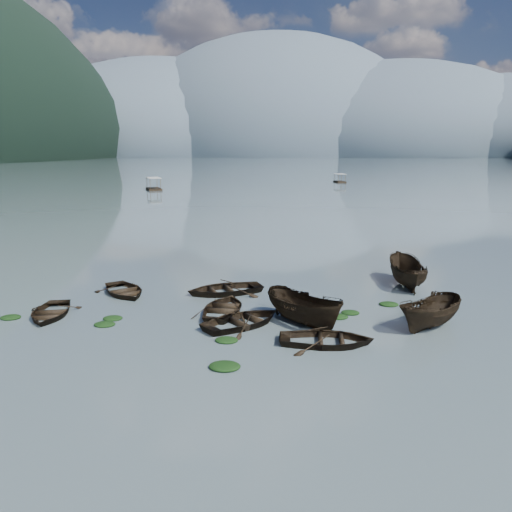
# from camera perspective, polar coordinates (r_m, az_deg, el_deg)

# --- Properties ---
(ground_plane) EXTENTS (2400.00, 2400.00, 0.00)m
(ground_plane) POSITION_cam_1_polar(r_m,az_deg,el_deg) (19.26, -3.94, -13.24)
(ground_plane) COLOR #506065
(haze_mtn_a) EXTENTS (520.00, 520.00, 280.00)m
(haze_mtn_a) POSITION_cam_1_polar(r_m,az_deg,el_deg) (954.20, -10.03, 11.20)
(haze_mtn_a) COLOR #475666
(haze_mtn_a) RESTS_ON ground
(haze_mtn_b) EXTENTS (520.00, 520.00, 340.00)m
(haze_mtn_b) POSITION_cam_1_polar(r_m,az_deg,el_deg) (919.37, 2.28, 11.35)
(haze_mtn_b) COLOR #475666
(haze_mtn_b) RESTS_ON ground
(haze_mtn_c) EXTENTS (520.00, 520.00, 260.00)m
(haze_mtn_c) POSITION_cam_1_polar(r_m,az_deg,el_deg) (927.35, 14.94, 10.97)
(haze_mtn_c) COLOR #475666
(haze_mtn_c) RESTS_ON ground
(haze_mtn_d) EXTENTS (520.00, 520.00, 220.00)m
(haze_mtn_d) POSITION_cam_1_polar(r_m,az_deg,el_deg) (970.38, 25.67, 10.24)
(haze_mtn_d) COLOR #475666
(haze_mtn_d) RESTS_ON ground
(rowboat_0) EXTENTS (3.50, 4.31, 0.79)m
(rowboat_0) POSITION_cam_1_polar(r_m,az_deg,el_deg) (27.47, -22.46, -6.36)
(rowboat_0) COLOR black
(rowboat_0) RESTS_ON ground
(rowboat_1) EXTENTS (5.12, 5.08, 0.87)m
(rowboat_1) POSITION_cam_1_polar(r_m,az_deg,el_deg) (24.13, -1.46, -7.91)
(rowboat_1) COLOR black
(rowboat_1) RESTS_ON ground
(rowboat_2) EXTENTS (4.63, 4.63, 1.84)m
(rowboat_2) POSITION_cam_1_polar(r_m,az_deg,el_deg) (24.40, 5.51, -7.74)
(rowboat_2) COLOR black
(rowboat_2) RESTS_ON ground
(rowboat_3) EXTENTS (3.16, 4.25, 0.84)m
(rowboat_3) POSITION_cam_1_polar(r_m,az_deg,el_deg) (26.06, -3.66, -6.41)
(rowboat_3) COLOR black
(rowboat_3) RESTS_ON ground
(rowboat_4) EXTENTS (4.16, 3.03, 0.84)m
(rowboat_4) POSITION_cam_1_polar(r_m,az_deg,el_deg) (22.06, 8.05, -9.97)
(rowboat_4) COLOR black
(rowboat_4) RESTS_ON ground
(rowboat_5) EXTENTS (4.24, 4.38, 1.71)m
(rowboat_5) POSITION_cam_1_polar(r_m,az_deg,el_deg) (25.19, 19.26, -7.73)
(rowboat_5) COLOR black
(rowboat_5) RESTS_ON ground
(rowboat_6) EXTENTS (4.72, 4.89, 0.83)m
(rowboat_6) POSITION_cam_1_polar(r_m,az_deg,el_deg) (30.17, -14.82, -4.24)
(rowboat_6) COLOR black
(rowboat_6) RESTS_ON ground
(rowboat_7) EXTENTS (5.43, 4.85, 0.93)m
(rowboat_7) POSITION_cam_1_polar(r_m,az_deg,el_deg) (29.41, -3.60, -4.27)
(rowboat_7) COLOR black
(rowboat_7) RESTS_ON ground
(rowboat_8) EXTENTS (2.08, 5.08, 1.94)m
(rowboat_8) POSITION_cam_1_polar(r_m,az_deg,el_deg) (32.32, 16.73, -3.28)
(rowboat_8) COLOR black
(rowboat_8) RESTS_ON ground
(weed_clump_0) EXTENTS (1.02, 0.83, 0.22)m
(weed_clump_0) POSITION_cam_1_polar(r_m,az_deg,el_deg) (27.90, -26.24, -6.41)
(weed_clump_0) COLOR black
(weed_clump_0) RESTS_ON ground
(weed_clump_1) EXTENTS (1.02, 0.82, 0.22)m
(weed_clump_1) POSITION_cam_1_polar(r_m,az_deg,el_deg) (22.23, -3.38, -9.70)
(weed_clump_1) COLOR black
(weed_clump_1) RESTS_ON ground
(weed_clump_2) EXTENTS (1.24, 0.99, 0.27)m
(weed_clump_2) POSITION_cam_1_polar(r_m,az_deg,el_deg) (19.68, -3.60, -12.66)
(weed_clump_2) COLOR black
(weed_clump_2) RESTS_ON ground
(weed_clump_3) EXTENTS (0.94, 0.80, 0.21)m
(weed_clump_3) POSITION_cam_1_polar(r_m,az_deg,el_deg) (26.24, 10.73, -6.47)
(weed_clump_3) COLOR black
(weed_clump_3) RESTS_ON ground
(weed_clump_4) EXTENTS (1.11, 0.88, 0.23)m
(weed_clump_4) POSITION_cam_1_polar(r_m,az_deg,el_deg) (25.50, 9.25, -6.96)
(weed_clump_4) COLOR black
(weed_clump_4) RESTS_ON ground
(weed_clump_5) EXTENTS (1.03, 0.83, 0.22)m
(weed_clump_5) POSITION_cam_1_polar(r_m,az_deg,el_deg) (25.18, -16.91, -7.59)
(weed_clump_5) COLOR black
(weed_clump_5) RESTS_ON ground
(weed_clump_6) EXTENTS (0.98, 0.82, 0.20)m
(weed_clump_6) POSITION_cam_1_polar(r_m,az_deg,el_deg) (25.96, -16.05, -6.94)
(weed_clump_6) COLOR black
(weed_clump_6) RESTS_ON ground
(weed_clump_7) EXTENTS (1.05, 0.84, 0.23)m
(weed_clump_7) POSITION_cam_1_polar(r_m,az_deg,el_deg) (28.08, 14.93, -5.45)
(weed_clump_7) COLOR black
(weed_clump_7) RESTS_ON ground
(pontoon_left) EXTENTS (5.28, 7.15, 2.53)m
(pontoon_left) POSITION_cam_1_polar(r_m,az_deg,el_deg) (111.12, -11.59, 7.42)
(pontoon_left) COLOR black
(pontoon_left) RESTS_ON ground
(pontoon_centre) EXTENTS (3.28, 6.01, 2.18)m
(pontoon_centre) POSITION_cam_1_polar(r_m,az_deg,el_deg) (137.48, 9.55, 8.30)
(pontoon_centre) COLOR black
(pontoon_centre) RESTS_ON ground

